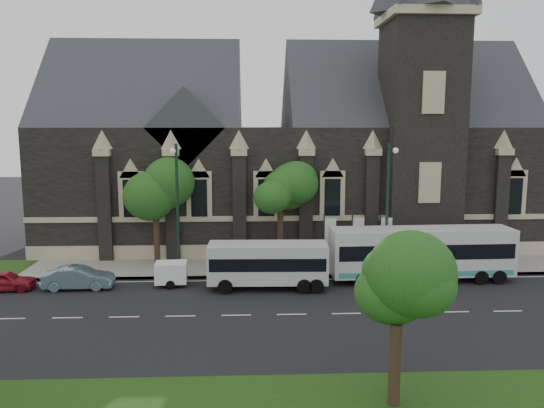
{
  "coord_description": "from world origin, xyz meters",
  "views": [
    {
      "loc": [
        0.76,
        -27.45,
        10.16
      ],
      "look_at": [
        2.19,
        6.0,
        5.18
      ],
      "focal_mm": 34.97,
      "sensor_mm": 36.0,
      "label": 1
    }
  ],
  "objects": [
    {
      "name": "sedan",
      "position": [
        -9.99,
        5.14,
        0.71
      ],
      "size": [
        4.37,
        1.66,
        1.42
      ],
      "primitive_type": "imported",
      "rotation": [
        0.0,
        0.0,
        1.61
      ],
      "color": "slate",
      "rests_on": "ground"
    },
    {
      "name": "car_far_red",
      "position": [
        -14.5,
        4.98,
        0.63
      ],
      "size": [
        3.81,
        1.8,
        1.26
      ],
      "primitive_type": "imported",
      "rotation": [
        0.0,
        0.0,
        1.66
      ],
      "color": "maroon",
      "rests_on": "ground"
    },
    {
      "name": "shuttle_bus",
      "position": [
        1.89,
        4.79,
        1.65
      ],
      "size": [
        7.48,
        2.78,
        2.86
      ],
      "rotation": [
        0.0,
        0.0,
        -0.03
      ],
      "color": "silver",
      "rests_on": "ground"
    },
    {
      "name": "tour_coach",
      "position": [
        12.06,
        6.09,
        1.9
      ],
      "size": [
        12.01,
        3.06,
        3.48
      ],
      "rotation": [
        0.0,
        0.0,
        0.03
      ],
      "color": "silver",
      "rests_on": "ground"
    },
    {
      "name": "museum",
      "position": [
        5.12,
        18.78,
        8.17
      ],
      "size": [
        40.0,
        17.7,
        29.9
      ],
      "color": "black",
      "rests_on": "ground"
    },
    {
      "name": "banner_flag_left",
      "position": [
        6.29,
        9.0,
        2.38
      ],
      "size": [
        0.9,
        0.1,
        4.0
      ],
      "color": "black",
      "rests_on": "ground"
    },
    {
      "name": "banner_flag_center",
      "position": [
        8.29,
        9.0,
        2.38
      ],
      "size": [
        0.9,
        0.1,
        4.0
      ],
      "color": "black",
      "rests_on": "ground"
    },
    {
      "name": "ground",
      "position": [
        0.0,
        0.0,
        0.0
      ],
      "size": [
        160.0,
        160.0,
        0.0
      ],
      "primitive_type": "plane",
      "color": "black",
      "rests_on": "ground"
    },
    {
      "name": "sidewalk",
      "position": [
        0.0,
        9.5,
        0.07
      ],
      "size": [
        80.0,
        5.0,
        0.15
      ],
      "primitive_type": "cube",
      "color": "gray",
      "rests_on": "ground"
    },
    {
      "name": "tree_walk_left",
      "position": [
        -5.8,
        10.7,
        5.73
      ],
      "size": [
        3.91,
        3.91,
        7.64
      ],
      "color": "black",
      "rests_on": "ground"
    },
    {
      "name": "street_lamp_mid",
      "position": [
        -4.0,
        7.09,
        5.11
      ],
      "size": [
        0.36,
        1.88,
        9.0
      ],
      "color": "black",
      "rests_on": "ground"
    },
    {
      "name": "box_trailer",
      "position": [
        -4.27,
        5.53,
        0.87
      ],
      "size": [
        2.9,
        1.71,
        1.53
      ],
      "rotation": [
        0.0,
        0.0,
        0.05
      ],
      "color": "white",
      "rests_on": "ground"
    },
    {
      "name": "tree_park_east",
      "position": [
        6.18,
        -9.32,
        4.62
      ],
      "size": [
        3.4,
        3.4,
        6.28
      ],
      "color": "black",
      "rests_on": "ground"
    },
    {
      "name": "street_lamp_near",
      "position": [
        10.0,
        7.09,
        5.11
      ],
      "size": [
        0.36,
        1.88,
        9.0
      ],
      "color": "black",
      "rests_on": "ground"
    },
    {
      "name": "tree_walk_right",
      "position": [
        3.21,
        10.71,
        5.82
      ],
      "size": [
        4.08,
        4.08,
        7.8
      ],
      "color": "black",
      "rests_on": "ground"
    },
    {
      "name": "banner_flag_right",
      "position": [
        10.29,
        9.0,
        2.38
      ],
      "size": [
        0.9,
        0.1,
        4.0
      ],
      "color": "black",
      "rests_on": "ground"
    }
  ]
}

